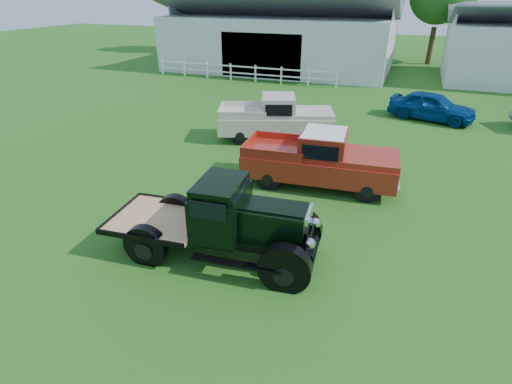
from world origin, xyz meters
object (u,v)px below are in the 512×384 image
at_px(vintage_flatbed, 218,219).
at_px(misc_car_blue, 432,106).
at_px(red_pickup, 319,158).
at_px(white_pickup, 276,118).

distance_m(vintage_flatbed, misc_car_blue, 15.69).
xyz_separation_m(red_pickup, misc_car_blue, (3.75, 9.78, -0.26)).
height_order(red_pickup, misc_car_blue, red_pickup).
bearing_deg(red_pickup, vintage_flatbed, -110.67).
bearing_deg(misc_car_blue, vintage_flatbed, 175.82).
distance_m(white_pickup, misc_car_blue, 8.80).
bearing_deg(red_pickup, misc_car_blue, 64.45).
relative_size(white_pickup, misc_car_blue, 1.25).
distance_m(vintage_flatbed, white_pickup, 9.19).
distance_m(vintage_flatbed, red_pickup, 5.22).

